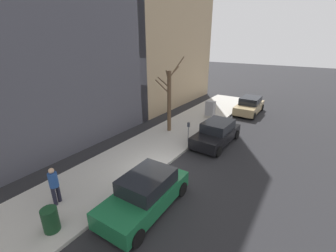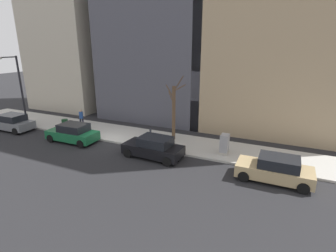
# 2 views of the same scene
# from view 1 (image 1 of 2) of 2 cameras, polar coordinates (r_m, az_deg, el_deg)

# --- Properties ---
(ground_plane) EXTENTS (120.00, 120.00, 0.00)m
(ground_plane) POSITION_cam_1_polar(r_m,az_deg,el_deg) (12.02, -2.24, -11.74)
(ground_plane) COLOR #232326
(sidewalk) EXTENTS (4.00, 36.00, 0.15)m
(sidewalk) POSITION_cam_1_polar(r_m,az_deg,el_deg) (13.09, -9.46, -8.69)
(sidewalk) COLOR #B2AFA8
(sidewalk) RESTS_ON ground
(parked_car_tan) EXTENTS (1.94, 4.21, 1.52)m
(parked_car_tan) POSITION_cam_1_polar(r_m,az_deg,el_deg) (22.41, 19.97, 4.88)
(parked_car_tan) COLOR tan
(parked_car_tan) RESTS_ON ground
(parked_car_black) EXTENTS (2.05, 4.26, 1.52)m
(parked_car_black) POSITION_cam_1_polar(r_m,az_deg,el_deg) (15.18, 12.21, -1.79)
(parked_car_black) COLOR black
(parked_car_black) RESTS_ON ground
(parked_car_green) EXTENTS (2.02, 4.25, 1.52)m
(parked_car_green) POSITION_cam_1_polar(r_m,az_deg,el_deg) (9.49, -5.74, -16.58)
(parked_car_green) COLOR #196038
(parked_car_green) RESTS_ON ground
(parking_meter) EXTENTS (0.14, 0.10, 1.35)m
(parking_meter) POSITION_cam_1_polar(r_m,az_deg,el_deg) (14.76, 5.19, -1.02)
(parking_meter) COLOR slate
(parking_meter) RESTS_ON sidewalk
(utility_box) EXTENTS (0.83, 0.61, 1.43)m
(utility_box) POSITION_cam_1_polar(r_m,az_deg,el_deg) (19.85, 10.66, 4.15)
(utility_box) COLOR #A8A399
(utility_box) RESTS_ON sidewalk
(bare_tree) EXTENTS (1.39, 1.79, 5.29)m
(bare_tree) POSITION_cam_1_polar(r_m,az_deg,el_deg) (16.13, 0.31, 6.81)
(bare_tree) COLOR brown
(bare_tree) RESTS_ON sidewalk
(trash_bin) EXTENTS (0.56, 0.56, 0.90)m
(trash_bin) POSITION_cam_1_polar(r_m,az_deg,el_deg) (9.50, -27.68, -20.33)
(trash_bin) COLOR #14381E
(trash_bin) RESTS_ON sidewalk
(pedestrian_near_meter) EXTENTS (0.36, 0.39, 1.66)m
(pedestrian_near_meter) POSITION_cam_1_polar(r_m,az_deg,el_deg) (10.40, -26.97, -12.97)
(pedestrian_near_meter) COLOR #1E1E2D
(pedestrian_near_meter) RESTS_ON sidewalk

